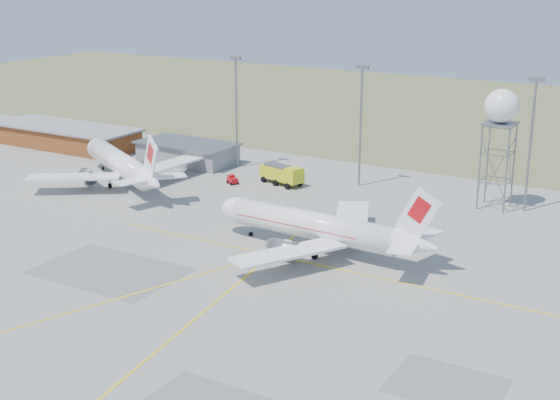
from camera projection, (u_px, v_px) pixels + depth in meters
The scene contains 12 objects.
ground at pixel (159, 363), 74.26m from camera, with size 400.00×400.00×0.00m, color gray.
grass_strip at pixel (526, 120), 189.45m from camera, with size 400.00×120.00×0.03m, color #566336.
building_orange at pixel (66, 136), 161.25m from camera, with size 33.00×12.00×4.30m.
building_grey at pixel (188, 152), 148.31m from camera, with size 19.00×10.00×3.90m.
mast_a at pixel (236, 103), 142.13m from camera, with size 2.20×0.50×20.50m.
mast_b at pixel (361, 116), 129.93m from camera, with size 2.20×0.50×20.50m.
mast_c at pixel (531, 134), 116.27m from camera, with size 2.20×0.50×20.50m.
airliner_main at pixel (317, 227), 102.09m from camera, with size 32.47×31.54×11.04m.
airliner_far at pixel (121, 164), 133.25m from camera, with size 31.21×28.75×11.44m.
radar_tower at pixel (499, 142), 118.25m from camera, with size 5.13×5.13×18.57m.
fire_truck at pixel (282, 175), 133.65m from camera, with size 8.91×5.21×3.39m.
baggage_tug at pixel (232, 181), 134.33m from camera, with size 2.32×2.23×1.52m.
Camera 1 is at (43.89, -51.31, 36.49)m, focal length 50.00 mm.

